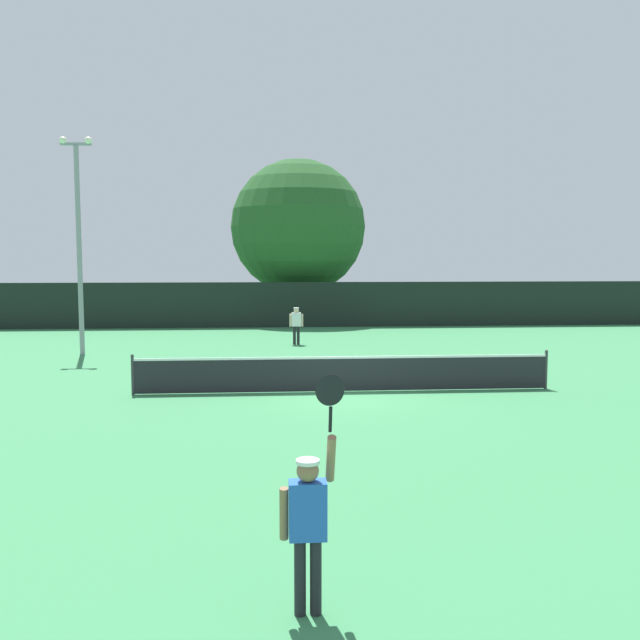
{
  "coord_description": "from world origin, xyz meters",
  "views": [
    {
      "loc": [
        -1.99,
        -18.1,
        3.64
      ],
      "look_at": [
        -0.49,
        2.18,
        1.74
      ],
      "focal_mm": 38.4,
      "sensor_mm": 36.0,
      "label": 1
    }
  ],
  "objects_px": {
    "light_pole": "(79,232)",
    "player_serving": "(309,512)",
    "large_tree": "(298,227)",
    "parked_car_near": "(410,301)",
    "parked_car_mid": "(465,303)",
    "player_receiving": "(296,322)",
    "tennis_ball": "(367,378)"
  },
  "relations": [
    {
      "from": "light_pole",
      "to": "player_serving",
      "type": "bearing_deg",
      "value": -69.01
    },
    {
      "from": "large_tree",
      "to": "parked_car_near",
      "type": "relative_size",
      "value": 2.11
    },
    {
      "from": "player_receiving",
      "to": "parked_car_mid",
      "type": "height_order",
      "value": "parked_car_mid"
    },
    {
      "from": "light_pole",
      "to": "parked_car_mid",
      "type": "distance_m",
      "value": 24.53
    },
    {
      "from": "player_serving",
      "to": "parked_car_near",
      "type": "xyz_separation_m",
      "value": [
        8.62,
        36.45,
        -0.29
      ]
    },
    {
      "from": "player_receiving",
      "to": "parked_car_near",
      "type": "distance_m",
      "value": 16.99
    },
    {
      "from": "player_serving",
      "to": "parked_car_near",
      "type": "distance_m",
      "value": 37.46
    },
    {
      "from": "tennis_ball",
      "to": "parked_car_mid",
      "type": "distance_m",
      "value": 22.93
    },
    {
      "from": "parked_car_near",
      "to": "parked_car_mid",
      "type": "xyz_separation_m",
      "value": [
        2.95,
        -2.16,
        0.0
      ]
    },
    {
      "from": "large_tree",
      "to": "parked_car_mid",
      "type": "height_order",
      "value": "large_tree"
    },
    {
      "from": "player_serving",
      "to": "player_receiving",
      "type": "xyz_separation_m",
      "value": [
        0.72,
        21.42,
        -0.14
      ]
    },
    {
      "from": "parked_car_near",
      "to": "parked_car_mid",
      "type": "distance_m",
      "value": 3.66
    },
    {
      "from": "player_serving",
      "to": "tennis_ball",
      "type": "xyz_separation_m",
      "value": [
        2.51,
        13.25,
        -1.04
      ]
    },
    {
      "from": "player_serving",
      "to": "tennis_ball",
      "type": "bearing_deg",
      "value": 79.27
    },
    {
      "from": "tennis_ball",
      "to": "player_receiving",
      "type": "bearing_deg",
      "value": 102.37
    },
    {
      "from": "player_serving",
      "to": "parked_car_mid",
      "type": "relative_size",
      "value": 0.56
    },
    {
      "from": "tennis_ball",
      "to": "light_pole",
      "type": "xyz_separation_m",
      "value": [
        -9.85,
        5.9,
        4.51
      ]
    },
    {
      "from": "player_serving",
      "to": "large_tree",
      "type": "distance_m",
      "value": 32.65
    },
    {
      "from": "light_pole",
      "to": "parked_car_near",
      "type": "height_order",
      "value": "light_pole"
    },
    {
      "from": "light_pole",
      "to": "tennis_ball",
      "type": "bearing_deg",
      "value": -30.91
    },
    {
      "from": "light_pole",
      "to": "parked_car_mid",
      "type": "bearing_deg",
      "value": 38.68
    },
    {
      "from": "player_serving",
      "to": "light_pole",
      "type": "height_order",
      "value": "light_pole"
    },
    {
      "from": "player_receiving",
      "to": "large_tree",
      "type": "height_order",
      "value": "large_tree"
    },
    {
      "from": "player_serving",
      "to": "light_pole",
      "type": "distance_m",
      "value": 20.8
    },
    {
      "from": "tennis_ball",
      "to": "large_tree",
      "type": "distance_m",
      "value": 19.85
    },
    {
      "from": "player_receiving",
      "to": "large_tree",
      "type": "xyz_separation_m",
      "value": [
        0.56,
        10.94,
        4.36
      ]
    },
    {
      "from": "player_receiving",
      "to": "parked_car_mid",
      "type": "relative_size",
      "value": 0.35
    },
    {
      "from": "player_receiving",
      "to": "parked_car_mid",
      "type": "xyz_separation_m",
      "value": [
        10.86,
        12.88,
        -0.15
      ]
    },
    {
      "from": "player_serving",
      "to": "large_tree",
      "type": "xyz_separation_m",
      "value": [
        1.28,
        32.36,
        4.22
      ]
    },
    {
      "from": "player_receiving",
      "to": "parked_car_near",
      "type": "xyz_separation_m",
      "value": [
        7.9,
        15.03,
        -0.15
      ]
    },
    {
      "from": "light_pole",
      "to": "large_tree",
      "type": "distance_m",
      "value": 15.79
    },
    {
      "from": "player_serving",
      "to": "parked_car_near",
      "type": "relative_size",
      "value": 0.57
    }
  ]
}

